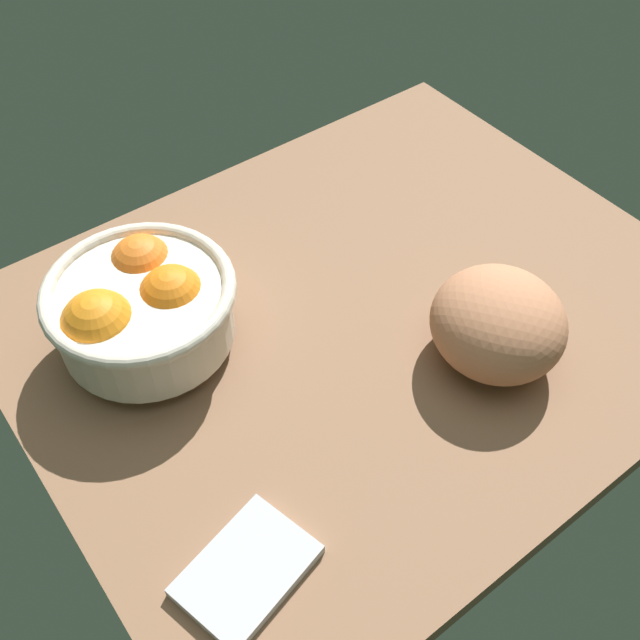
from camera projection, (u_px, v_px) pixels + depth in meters
ground_plane at (361, 319)px, 91.30cm from camera, size 80.26×66.09×3.00cm
fruit_bowl at (141, 307)px, 82.13cm from camera, size 21.10×21.10×11.33cm
bread_loaf at (498, 323)px, 81.86cm from camera, size 18.81×19.11×10.56cm
napkin_folded at (247, 571)px, 68.38cm from camera, size 13.91×11.27×1.27cm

